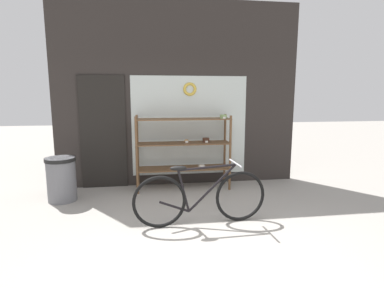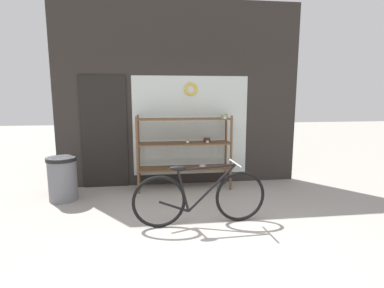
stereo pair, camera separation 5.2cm
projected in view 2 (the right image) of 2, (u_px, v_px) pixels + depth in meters
name	position (u px, v px, depth m)	size (l,w,h in m)	color
ground_plane	(203.00, 254.00, 3.33)	(30.00, 30.00, 0.00)	gray
storefront_facade	(178.00, 98.00, 5.72)	(4.65, 0.13, 3.49)	#2D2826
display_case	(186.00, 145.00, 5.52)	(1.72, 0.45, 1.39)	brown
bicycle	(200.00, 197.00, 4.03)	(1.83, 0.46, 0.84)	black
trash_bin	(63.00, 177.00, 4.97)	(0.48, 0.48, 0.73)	slate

